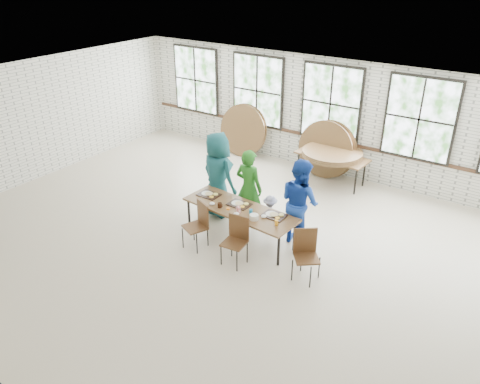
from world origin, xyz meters
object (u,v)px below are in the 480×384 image
(chair_near_right, at_px, (237,236))
(storage_table, at_px, (332,158))
(chair_near_left, at_px, (199,221))
(dining_table, at_px, (240,211))

(chair_near_right, distance_m, storage_table, 4.20)
(chair_near_left, bearing_deg, storage_table, 100.65)
(dining_table, height_order, chair_near_left, chair_near_left)
(dining_table, distance_m, chair_near_left, 0.83)
(dining_table, height_order, storage_table, same)
(chair_near_left, relative_size, chair_near_right, 1.00)
(chair_near_left, distance_m, storage_table, 4.27)
(chair_near_left, relative_size, storage_table, 0.51)
(chair_near_left, xyz_separation_m, storage_table, (0.89, 4.17, 0.13))
(dining_table, bearing_deg, storage_table, 88.70)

